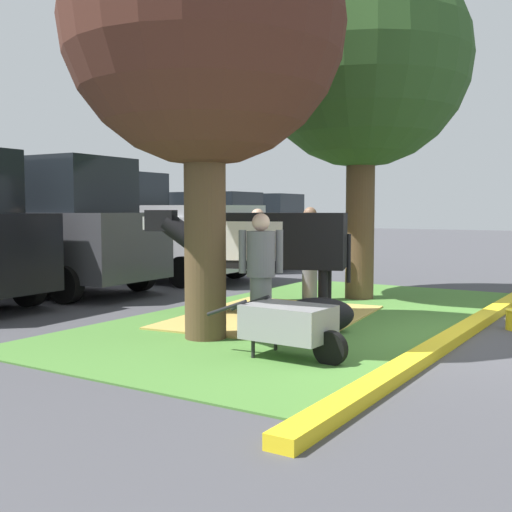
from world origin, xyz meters
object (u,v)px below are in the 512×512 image
person_visitor_far (310,251)px  person_visitor_near (261,273)px  suv_dark_grey (46,225)px  cow_holstein (260,241)px  pickup_truck_black (143,229)px  shade_tree_left (204,26)px  hatchback_white (213,231)px  wheelbarrow (290,324)px  sedan_red (260,228)px  shade_tree_right (362,61)px  person_handler (258,253)px  calf_lying (313,317)px

person_visitor_far → person_visitor_near: bearing=-162.3°
suv_dark_grey → cow_holstein: bearing=-91.8°
pickup_truck_black → shade_tree_left: bearing=-131.6°
person_visitor_near → suv_dark_grey: bearing=74.0°
person_visitor_far → hatchback_white: (4.18, 5.11, 0.12)m
person_visitor_near → person_visitor_far: (3.22, 1.03, 0.05)m
wheelbarrow → sedan_red: size_ratio=0.36×
person_visitor_far → pickup_truck_black: size_ratio=0.29×
shade_tree_left → person_visitor_far: size_ratio=3.38×
cow_holstein → pickup_truck_black: bearing=59.6°
wheelbarrow → suv_dark_grey: size_ratio=0.34×
cow_holstein → wheelbarrow: 2.87m
hatchback_white → sedan_red: 2.54m
person_visitor_near → sedan_red: size_ratio=0.34×
person_visitor_near → hatchback_white: bearing=39.6°
suv_dark_grey → pickup_truck_black: size_ratio=0.85×
person_visitor_near → wheelbarrow: 1.07m
shade_tree_right → cow_holstein: shade_tree_right is taller
shade_tree_right → pickup_truck_black: size_ratio=1.09×
person_handler → hatchback_white: size_ratio=0.35×
cow_holstein → sedan_red: 9.91m
shade_tree_right → calf_lying: shade_tree_right is taller
shade_tree_left → person_visitor_far: bearing=6.5°
cow_holstein → person_handler: 1.32m
person_visitor_near → suv_dark_grey: (1.69, 5.90, 0.45)m
pickup_truck_black → hatchback_white: bearing=3.8°
suv_dark_grey → sedan_red: suv_dark_grey is taller
hatchback_white → sedan_red: bearing=2.2°
shade_tree_left → person_visitor_far: (3.49, 0.40, -2.87)m
pickup_truck_black → hatchback_white: size_ratio=1.22×
hatchback_white → sedan_red: (2.54, 0.10, 0.00)m
wheelbarrow → sedan_red: sedan_red is taller
shade_tree_right → pickup_truck_black: (0.48, 5.51, -3.00)m
shade_tree_right → calf_lying: (-3.33, -0.80, -3.88)m
person_visitor_near → wheelbarrow: (-0.62, -0.75, -0.44)m
cow_holstein → person_visitor_near: bearing=-147.5°
shade_tree_right → sedan_red: 8.90m
person_visitor_near → sedan_red: bearing=32.1°
shade_tree_right → sedan_red: shade_tree_right is taller
hatchback_white → cow_holstein: bearing=-138.7°
shade_tree_right → hatchback_white: shade_tree_right is taller
calf_lying → person_visitor_near: 0.94m
pickup_truck_black → sedan_red: 5.51m
shade_tree_left → wheelbarrow: size_ratio=3.41×
calf_lying → pickup_truck_black: bearing=58.9°
person_handler → person_visitor_near: size_ratio=1.03×
pickup_truck_black → hatchback_white: (2.96, 0.20, -0.13)m
cow_holstein → sedan_red: size_ratio=0.68×
shade_tree_right → hatchback_white: bearing=58.9°
cow_holstein → hatchback_white: 7.81m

